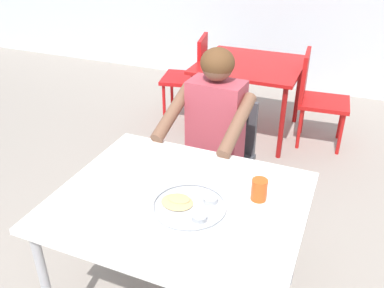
% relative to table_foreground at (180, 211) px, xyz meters
% --- Properties ---
extents(table_foreground, '(1.13, 0.94, 0.75)m').
position_rel_table_foreground_xyz_m(table_foreground, '(0.00, 0.00, 0.00)').
color(table_foreground, white).
rests_on(table_foreground, ground).
extents(thali_tray, '(0.34, 0.34, 0.03)m').
position_rel_table_foreground_xyz_m(thali_tray, '(0.07, -0.04, 0.08)').
color(thali_tray, '#B7BABF').
rests_on(thali_tray, table_foreground).
extents(drinking_cup, '(0.07, 0.07, 0.10)m').
position_rel_table_foreground_xyz_m(drinking_cup, '(0.34, 0.14, 0.13)').
color(drinking_cup, '#D84C19').
rests_on(drinking_cup, table_foreground).
extents(chair_foreground, '(0.44, 0.44, 0.83)m').
position_rel_table_foreground_xyz_m(chair_foreground, '(-0.11, 0.94, -0.20)').
color(chair_foreground, '#3F3F44').
rests_on(chair_foreground, ground).
extents(diner_foreground, '(0.51, 0.57, 1.23)m').
position_rel_table_foreground_xyz_m(diner_foreground, '(-0.12, 0.72, 0.05)').
color(diner_foreground, black).
rests_on(diner_foreground, ground).
extents(table_background_red, '(0.95, 0.92, 0.70)m').
position_rel_table_foreground_xyz_m(table_background_red, '(-0.28, 2.22, -0.05)').
color(table_background_red, '#B71414').
rests_on(table_background_red, ground).
extents(chair_red_left, '(0.49, 0.49, 0.89)m').
position_rel_table_foreground_xyz_m(chair_red_left, '(-0.89, 2.26, -0.16)').
color(chair_red_left, red).
rests_on(chair_red_left, ground).
extents(chair_red_right, '(0.47, 0.44, 0.87)m').
position_rel_table_foreground_xyz_m(chair_red_right, '(0.34, 2.23, -0.19)').
color(chair_red_right, red).
rests_on(chair_red_right, ground).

